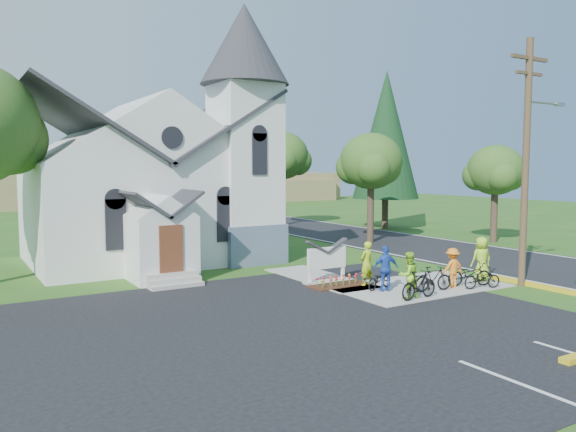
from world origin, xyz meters
TOP-DOWN VIEW (x-y plane):
  - ground at (0.00, 0.00)m, footprint 120.00×120.00m
  - parking_lot at (-7.00, -2.00)m, footprint 20.00×16.00m
  - road at (10.00, 15.00)m, footprint 8.00×90.00m
  - sidewalk at (1.50, 0.50)m, footprint 7.00×4.00m
  - church at (-5.48, 12.48)m, footprint 12.35×12.00m
  - church_sign at (-1.20, 3.20)m, footprint 2.20×0.40m
  - flower_bed at (-1.20, 2.30)m, footprint 2.60×1.10m
  - utility_pole at (5.36, -1.50)m, footprint 3.45×0.28m
  - tree_road_near at (8.50, 12.00)m, footprint 4.00×4.00m
  - tree_road_mid at (9.00, 24.00)m, footprint 4.40×4.40m
  - tree_road_far at (15.50, 8.00)m, footprint 3.60×3.60m
  - conifer at (15.00, 18.00)m, footprint 5.20×5.20m
  - distant_hills at (3.36, 56.33)m, footprint 61.00×10.00m
  - cyclist_0 at (-0.28, 1.69)m, footprint 0.73×0.55m
  - bike_0 at (-0.30, 0.86)m, footprint 1.61×0.93m
  - cyclist_1 at (-0.45, -0.91)m, footprint 0.88×0.71m
  - bike_1 at (-0.20, -1.20)m, footprint 1.79×0.61m
  - cyclist_2 at (-0.34, 0.46)m, footprint 1.12×0.72m
  - bike_2 at (3.20, -0.61)m, footprint 1.96×1.31m
  - cyclist_3 at (2.46, -0.36)m, footprint 1.08×0.69m
  - bike_3 at (1.23, -0.53)m, footprint 1.69×0.78m
  - cyclist_4 at (4.47, -0.14)m, footprint 1.04×0.81m
  - bike_4 at (3.24, -1.20)m, footprint 1.68×0.98m

SIDE VIEW (x-z plane):
  - ground at x=0.00m, z-range 0.00..0.00m
  - parking_lot at x=-7.00m, z-range 0.00..0.02m
  - road at x=10.00m, z-range 0.00..0.02m
  - sidewalk at x=1.50m, z-range 0.00..0.05m
  - flower_bed at x=-1.20m, z-range 0.00..0.07m
  - bike_0 at x=-0.30m, z-range 0.05..0.85m
  - bike_4 at x=3.24m, z-range 0.05..0.88m
  - bike_2 at x=3.20m, z-range 0.05..1.03m
  - bike_3 at x=1.23m, z-range 0.05..1.03m
  - bike_1 at x=-0.20m, z-range 0.05..1.11m
  - cyclist_3 at x=2.46m, z-range 0.05..1.63m
  - cyclist_1 at x=-0.45m, z-range 0.05..1.78m
  - cyclist_2 at x=-0.34m, z-range 0.05..1.83m
  - cyclist_0 at x=-0.28m, z-range 0.05..1.85m
  - cyclist_4 at x=4.47m, z-range 0.05..1.93m
  - church_sign at x=-1.20m, z-range 0.18..1.88m
  - distant_hills at x=3.36m, z-range -0.63..4.97m
  - tree_road_far at x=15.50m, z-range 1.48..7.78m
  - tree_road_near at x=8.50m, z-range 1.68..8.73m
  - church at x=-5.48m, z-range -1.25..11.75m
  - utility_pole at x=5.36m, z-range 0.40..10.40m
  - tree_road_mid at x=9.00m, z-range 1.88..9.68m
  - conifer at x=15.00m, z-range 1.19..13.59m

